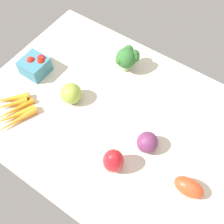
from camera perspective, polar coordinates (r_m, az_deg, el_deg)
tablecloth at (r=111.05cm, az=-0.00°, el=-0.82°), size 104.00×76.00×2.00cm
bell_pepper_red at (r=96.14cm, az=0.29°, el=-9.62°), size 8.66×8.66×10.33cm
heirloom_tomato_green at (r=111.76cm, az=-8.08°, el=3.66°), size 8.24×8.24×8.24cm
berry_basket at (r=123.94cm, az=-14.89°, el=8.92°), size 10.08×10.08×7.92cm
roma_tomato at (r=98.67cm, az=14.95°, el=-14.17°), size 10.14×6.13×5.81cm
carrot_bunch at (r=115.89cm, az=-18.87°, el=0.36°), size 19.11×20.33×2.98cm
broccoli_head at (r=118.43cm, az=3.08°, el=10.70°), size 9.07×10.03×11.22cm
red_onion_center at (r=101.16cm, az=7.01°, el=-5.97°), size 7.58×7.58×7.58cm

